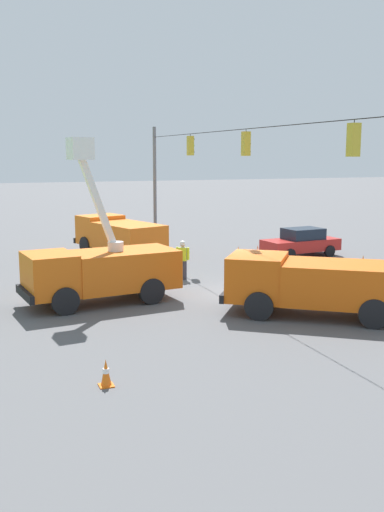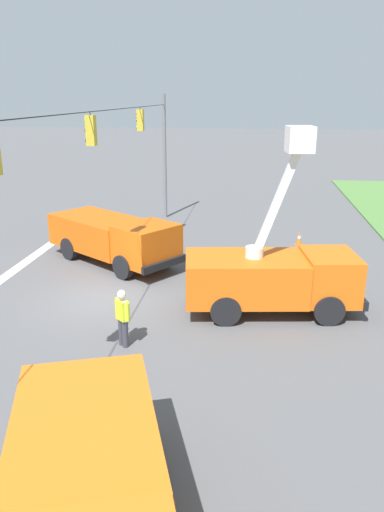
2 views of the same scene
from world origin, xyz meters
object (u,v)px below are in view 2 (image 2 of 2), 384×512
at_px(traffic_cone_foreground_left, 299,238).
at_px(utility_truck_bucket_lift, 272,274).
at_px(road_worker, 123,315).
at_px(utility_truck_support_far, 86,498).
at_px(utility_truck_support_near, 114,237).

bearing_deg(traffic_cone_foreground_left, utility_truck_bucket_lift, -11.01).
bearing_deg(traffic_cone_foreground_left, road_worker, -27.92).
height_order(utility_truck_bucket_lift, utility_truck_support_far, utility_truck_bucket_lift).
height_order(utility_truck_bucket_lift, traffic_cone_foreground_left, utility_truck_bucket_lift).
relative_size(utility_truck_support_near, traffic_cone_foreground_left, 9.85).
bearing_deg(utility_truck_support_far, utility_truck_support_near, -166.04).
relative_size(utility_truck_support_near, utility_truck_support_far, 1.04).
distance_m(utility_truck_support_near, traffic_cone_foreground_left, 9.23).
distance_m(road_worker, traffic_cone_foreground_left, 12.85).
xyz_separation_m(utility_truck_support_near, utility_truck_support_far, (14.61, 3.63, 0.01)).
bearing_deg(utility_truck_support_near, traffic_cone_foreground_left, 114.33).
bearing_deg(utility_truck_support_near, road_worker, 17.36).
bearing_deg(utility_truck_support_far, traffic_cone_foreground_left, 165.56).
relative_size(road_worker, traffic_cone_foreground_left, 2.58).
bearing_deg(road_worker, traffic_cone_foreground_left, 152.08).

